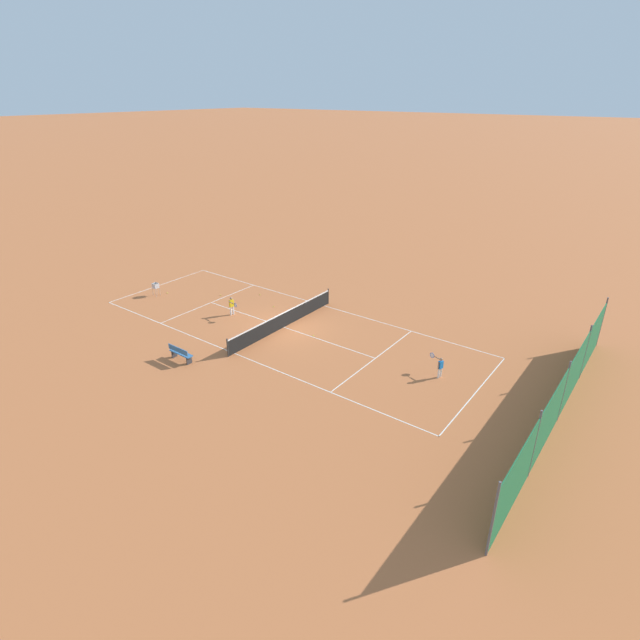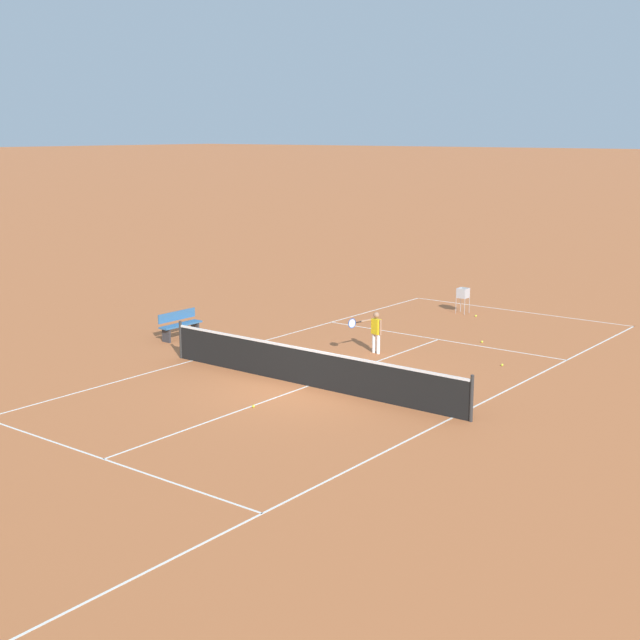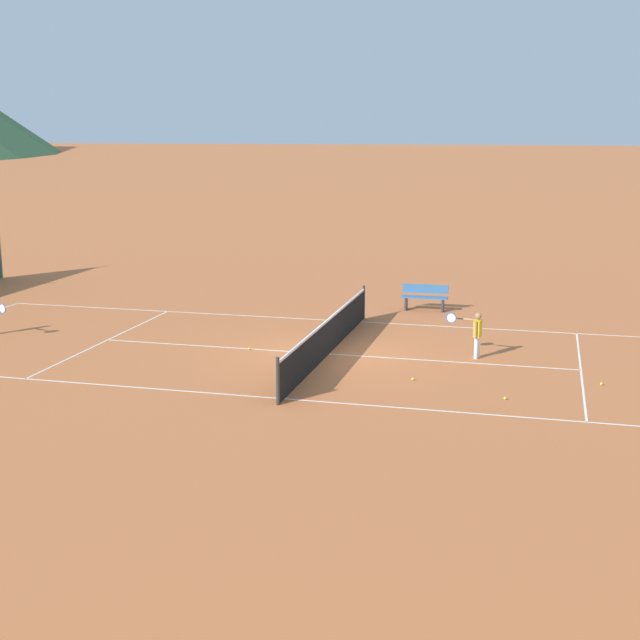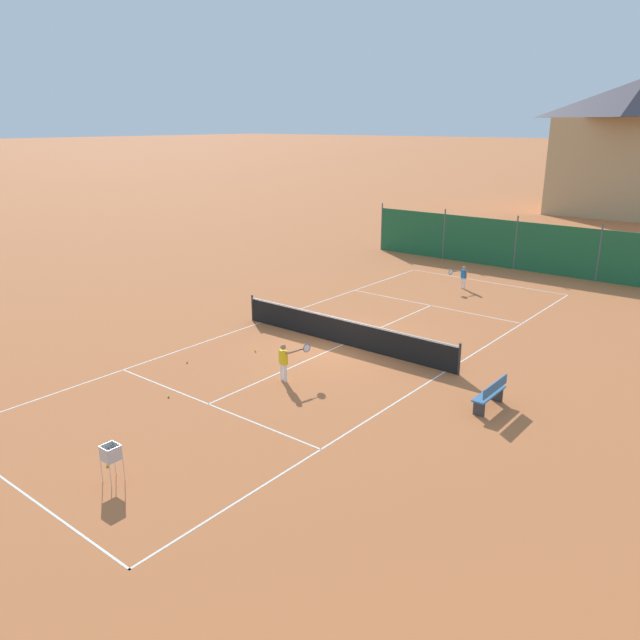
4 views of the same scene
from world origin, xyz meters
TOP-DOWN VIEW (x-y plane):
  - ground_plane at (0.00, 0.00)m, footprint 600.00×600.00m
  - court_line_markings at (0.00, 0.00)m, footprint 8.25×23.85m
  - tennis_net at (0.00, 0.00)m, footprint 9.18×0.08m
  - player_near_service at (0.57, -3.77)m, footprint 0.57×0.97m
  - tennis_ball_alley_right at (-0.11, 2.17)m, footprint 0.07×0.07m
  - tennis_ball_service_box at (-2.96, -4.72)m, footprint 0.07×0.07m
  - tennis_ball_mid_court at (-1.26, -6.82)m, footprint 0.07×0.07m
  - tennis_ball_near_corner at (-1.94, -2.53)m, footprint 0.07×0.07m
  - tennis_ball_far_corner at (0.70, -10.12)m, footprint 0.07×0.07m
  - ball_hopper at (1.38, -10.41)m, footprint 0.36×0.36m
  - courtside_bench at (6.34, -1.66)m, footprint 0.36×1.50m

SIDE VIEW (x-z plane):
  - ground_plane at x=0.00m, z-range 0.00..0.00m
  - court_line_markings at x=0.00m, z-range 0.00..0.01m
  - tennis_ball_alley_right at x=-0.11m, z-range 0.00..0.07m
  - tennis_ball_service_box at x=-2.96m, z-range 0.00..0.07m
  - tennis_ball_mid_court at x=-1.26m, z-range 0.00..0.07m
  - tennis_ball_near_corner at x=-1.94m, z-range 0.00..0.07m
  - tennis_ball_far_corner at x=0.70m, z-range 0.00..0.07m
  - courtside_bench at x=6.34m, z-range 0.03..0.87m
  - tennis_net at x=0.00m, z-range -0.03..1.03m
  - ball_hopper at x=1.38m, z-range 0.21..1.10m
  - player_near_service at x=0.57m, z-range 0.10..1.30m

